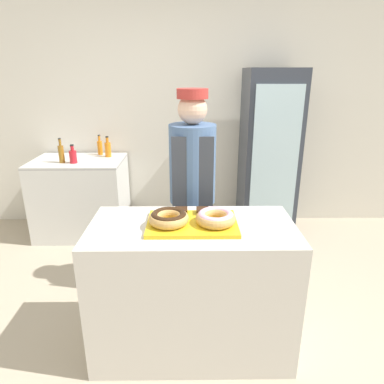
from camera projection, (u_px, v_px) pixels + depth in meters
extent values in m
plane|color=#B7A88E|center=(192.00, 342.00, 2.37)|extent=(14.00, 14.00, 0.00)
cube|color=silver|center=(190.00, 110.00, 3.93)|extent=(8.00, 0.06, 2.70)
cube|color=beige|center=(192.00, 287.00, 2.22)|extent=(1.26, 0.62, 0.89)
cube|color=yellow|center=(192.00, 224.00, 2.07)|extent=(0.54, 0.37, 0.02)
torus|color=tan|center=(169.00, 218.00, 2.03)|extent=(0.24, 0.24, 0.07)
torus|color=#331E0F|center=(169.00, 215.00, 2.02)|extent=(0.21, 0.21, 0.04)
torus|color=tan|center=(216.00, 218.00, 2.03)|extent=(0.24, 0.24, 0.07)
torus|color=#EFADC6|center=(216.00, 215.00, 2.03)|extent=(0.21, 0.21, 0.04)
cube|color=#382111|center=(181.00, 211.00, 2.19)|extent=(0.08, 0.08, 0.03)
cube|color=#382111|center=(203.00, 211.00, 2.19)|extent=(0.08, 0.08, 0.03)
cylinder|color=#4C4C51|center=(192.00, 245.00, 2.85)|extent=(0.26, 0.26, 0.80)
cylinder|color=#4C6B99|center=(192.00, 164.00, 2.61)|extent=(0.35, 0.35, 0.60)
cube|color=#383D47|center=(193.00, 219.00, 2.59)|extent=(0.30, 0.02, 1.26)
sphere|color=beige|center=(192.00, 109.00, 2.48)|extent=(0.22, 0.22, 0.22)
cylinder|color=#B2332D|center=(192.00, 94.00, 2.44)|extent=(0.23, 0.23, 0.07)
cube|color=#333842|center=(268.00, 156.00, 3.71)|extent=(0.57, 0.56, 1.80)
cube|color=silver|center=(275.00, 159.00, 3.43)|extent=(0.47, 0.02, 1.44)
cube|color=silver|center=(82.00, 197.00, 3.85)|extent=(0.97, 0.67, 0.87)
cube|color=gray|center=(78.00, 161.00, 3.71)|extent=(0.97, 0.67, 0.01)
cylinder|color=orange|center=(100.00, 148.00, 3.91)|extent=(0.06, 0.06, 0.16)
cylinder|color=orange|center=(99.00, 139.00, 3.87)|extent=(0.03, 0.03, 0.06)
cylinder|color=black|center=(99.00, 135.00, 3.86)|extent=(0.03, 0.03, 0.01)
cylinder|color=#99661E|center=(61.00, 154.00, 3.56)|extent=(0.06, 0.06, 0.18)
cylinder|color=#99661E|center=(60.00, 143.00, 3.52)|extent=(0.03, 0.03, 0.07)
cylinder|color=black|center=(59.00, 139.00, 3.51)|extent=(0.03, 0.03, 0.01)
cylinder|color=orange|center=(108.00, 150.00, 3.81)|extent=(0.07, 0.07, 0.16)
cylinder|color=orange|center=(107.00, 140.00, 3.78)|extent=(0.03, 0.03, 0.06)
cylinder|color=black|center=(107.00, 137.00, 3.76)|extent=(0.03, 0.03, 0.01)
cylinder|color=red|center=(73.00, 157.00, 3.55)|extent=(0.07, 0.07, 0.13)
cylinder|color=red|center=(72.00, 148.00, 3.52)|extent=(0.03, 0.03, 0.05)
cylinder|color=black|center=(72.00, 145.00, 3.51)|extent=(0.04, 0.04, 0.01)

